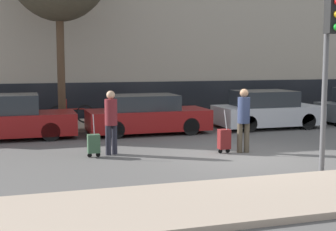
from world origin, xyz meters
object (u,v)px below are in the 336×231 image
(pedestrian_left, at_px, (111,118))
(trolley_right, at_px, (224,139))
(parked_car_2, at_px, (266,110))
(trolley_left, at_px, (94,144))
(traffic_light, at_px, (329,49))
(parked_bicycle, at_px, (71,114))
(parked_car_0, at_px, (3,119))
(parked_car_1, at_px, (147,115))
(pedestrian_right, at_px, (244,116))

(pedestrian_left, bearing_deg, trolley_right, -35.10)
(parked_car_2, bearing_deg, trolley_left, -153.26)
(trolley_left, distance_m, traffic_light, 6.31)
(parked_bicycle, bearing_deg, trolley_right, -61.63)
(parked_car_0, height_order, parked_car_1, parked_car_0)
(pedestrian_right, bearing_deg, parked_car_1, 120.20)
(parked_car_0, xyz_separation_m, traffic_light, (7.13, -7.10, 2.12))
(traffic_light, bearing_deg, parked_car_1, 108.81)
(trolley_right, bearing_deg, pedestrian_left, 166.80)
(pedestrian_left, height_order, pedestrian_right, pedestrian_right)
(pedestrian_right, bearing_deg, parked_car_2, 61.64)
(parked_car_1, relative_size, trolley_right, 3.50)
(pedestrian_left, xyz_separation_m, trolley_right, (3.02, -0.71, -0.61))
(parked_car_2, xyz_separation_m, parked_bicycle, (-7.08, 2.49, -0.17))
(parked_car_2, relative_size, pedestrian_right, 2.20)
(pedestrian_right, distance_m, trolley_right, 0.83)
(parked_car_2, xyz_separation_m, trolley_left, (-7.07, -3.56, -0.30))
(parked_car_0, xyz_separation_m, trolley_right, (5.94, -4.21, -0.29))
(pedestrian_left, bearing_deg, parked_car_1, 39.07)
(parked_car_1, height_order, parked_bicycle, parked_car_1)
(pedestrian_left, height_order, trolley_right, pedestrian_left)
(parked_car_0, xyz_separation_m, parked_car_1, (4.76, -0.16, -0.03))
(trolley_right, height_order, traffic_light, traffic_light)
(parked_car_2, xyz_separation_m, traffic_light, (-2.35, -6.96, 2.14))
(pedestrian_left, bearing_deg, pedestrian_right, -34.24)
(trolley_left, height_order, trolley_right, trolley_right)
(parked_car_1, distance_m, traffic_light, 7.64)
(parked_car_1, height_order, trolley_right, parked_car_1)
(pedestrian_right, height_order, traffic_light, traffic_light)
(parked_car_1, height_order, parked_car_2, parked_car_2)
(parked_car_2, distance_m, parked_bicycle, 7.51)
(parked_car_0, relative_size, parked_bicycle, 2.54)
(pedestrian_left, relative_size, trolley_right, 1.45)
(parked_car_0, xyz_separation_m, pedestrian_left, (2.91, -3.50, 0.32))
(parked_car_2, bearing_deg, parked_car_1, -179.70)
(trolley_left, bearing_deg, parked_car_1, 56.30)
(pedestrian_left, xyz_separation_m, parked_bicycle, (-0.52, 5.85, -0.50))
(traffic_light, relative_size, parked_bicycle, 2.22)
(parked_car_0, bearing_deg, parked_bicycle, 44.40)
(parked_car_1, distance_m, parked_car_2, 4.71)
(parked_car_0, distance_m, parked_bicycle, 3.36)
(parked_car_1, bearing_deg, trolley_right, -73.80)
(parked_car_2, height_order, pedestrian_right, pedestrian_right)
(trolley_right, bearing_deg, parked_car_2, 48.98)
(trolley_left, bearing_deg, pedestrian_right, -8.02)
(trolley_left, relative_size, pedestrian_right, 0.65)
(parked_car_1, xyz_separation_m, parked_bicycle, (-2.37, 2.51, -0.15))
(trolley_right, xyz_separation_m, parked_bicycle, (-3.54, 6.56, 0.10))
(parked_car_2, distance_m, trolley_left, 7.93)
(traffic_light, bearing_deg, trolley_left, 144.29)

